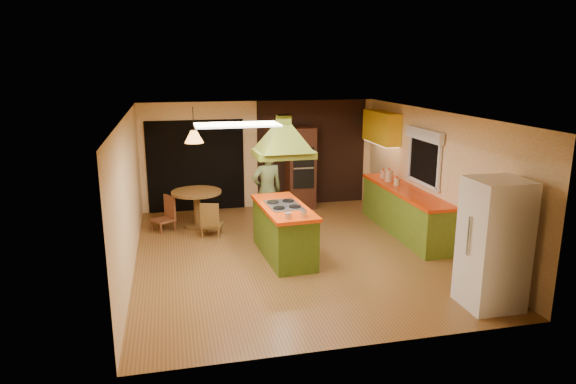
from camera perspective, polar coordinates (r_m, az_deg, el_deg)
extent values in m
plane|color=brown|center=(9.35, 0.47, -6.80)|extent=(6.50, 6.50, 0.00)
plane|color=#FFE6B6|center=(12.10, -3.11, 4.16)|extent=(5.50, 0.00, 5.50)
plane|color=#FFE6B6|center=(6.00, 7.79, -6.36)|extent=(5.50, 0.00, 5.50)
plane|color=#FFE6B6|center=(8.77, -17.26, -0.29)|extent=(0.00, 6.50, 6.50)
plane|color=#FFE6B6|center=(9.97, 16.06, 1.48)|extent=(0.00, 6.50, 6.50)
plane|color=silver|center=(8.77, 0.51, 8.65)|extent=(6.50, 6.50, 0.00)
cube|color=#381E14|center=(12.35, 2.65, 4.37)|extent=(2.64, 0.03, 2.50)
cube|color=black|center=(11.95, -10.18, 2.86)|extent=(2.20, 0.03, 2.10)
cube|color=olive|center=(10.55, 12.77, -2.24)|extent=(0.58, 3.00, 0.86)
cube|color=#E53807|center=(10.43, 12.91, 0.19)|extent=(0.62, 3.05, 0.06)
cube|color=yellow|center=(11.72, 10.33, 7.09)|extent=(0.34, 1.40, 0.70)
cube|color=black|center=(10.24, 14.95, 3.59)|extent=(0.03, 1.16, 0.96)
cube|color=white|center=(10.15, 14.87, 6.19)|extent=(0.10, 1.35, 0.22)
cube|color=white|center=(7.40, -5.67, 7.45)|extent=(1.20, 0.60, 0.03)
cube|color=#4D6F1B|center=(9.05, -0.48, -4.56)|extent=(0.80, 1.83, 0.88)
cube|color=#F74308|center=(8.91, -0.48, -1.71)|extent=(0.87, 1.92, 0.06)
cube|color=silver|center=(8.90, -0.48, -1.47)|extent=(0.59, 0.82, 0.02)
cube|color=#606E1B|center=(8.70, -0.49, 4.28)|extent=(1.00, 0.74, 0.12)
pyramid|color=#606E1B|center=(8.63, -0.50, 7.58)|extent=(1.00, 0.74, 0.45)
cube|color=#606E1B|center=(8.62, -0.50, 8.08)|extent=(0.22, 0.22, 0.14)
imported|color=#4A562D|center=(10.13, -2.34, 0.07)|extent=(0.72, 0.56, 1.76)
cube|color=white|center=(7.65, 21.88, -5.38)|extent=(0.76, 0.72, 1.83)
cube|color=#4D2618|center=(12.05, 1.39, 2.70)|extent=(0.63, 0.58, 1.91)
cube|color=black|center=(11.71, 1.77, 3.86)|extent=(0.49, 0.02, 0.45)
cube|color=black|center=(11.81, 1.75, 1.47)|extent=(0.49, 0.02, 0.45)
cylinder|color=brown|center=(10.77, -10.14, -0.02)|extent=(1.03, 1.03, 0.05)
cylinder|color=brown|center=(10.87, -10.06, -1.86)|extent=(0.14, 0.14, 0.72)
cylinder|color=brown|center=(10.97, -9.98, -3.68)|extent=(0.58, 0.58, 0.05)
cone|color=#FF9E3F|center=(10.56, -10.41, 6.06)|extent=(0.39, 0.39, 0.25)
cylinder|color=beige|center=(10.99, 11.15, 1.78)|extent=(0.22, 0.22, 0.24)
cylinder|color=beige|center=(11.26, 10.53, 1.92)|extent=(0.14, 0.14, 0.17)
cylinder|color=beige|center=(10.64, 12.01, 1.11)|extent=(0.12, 0.12, 0.16)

